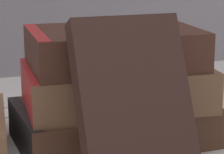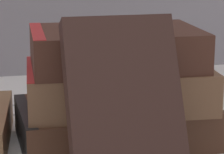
# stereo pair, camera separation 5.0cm
# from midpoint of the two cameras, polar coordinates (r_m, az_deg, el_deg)

# --- Properties ---
(ground_plane) EXTENTS (3.00, 3.00, 0.00)m
(ground_plane) POSITION_cam_midpoint_polar(r_m,az_deg,el_deg) (0.56, -0.61, -8.21)
(ground_plane) COLOR silver
(book_flat_bottom) EXTENTS (0.21, 0.13, 0.04)m
(book_flat_bottom) POSITION_cam_midpoint_polar(r_m,az_deg,el_deg) (0.58, 2.27, -5.00)
(book_flat_bottom) COLOR #4C2D1E
(book_flat_bottom) RESTS_ON ground_plane
(book_flat_middle) EXTENTS (0.20, 0.14, 0.04)m
(book_flat_middle) POSITION_cam_midpoint_polar(r_m,az_deg,el_deg) (0.57, 2.60, -0.97)
(book_flat_middle) COLOR brown
(book_flat_middle) RESTS_ON book_flat_bottom
(book_flat_top) EXTENTS (0.18, 0.12, 0.04)m
(book_flat_top) POSITION_cam_midpoint_polar(r_m,az_deg,el_deg) (0.55, 2.45, 3.09)
(book_flat_top) COLOR #422319
(book_flat_top) RESTS_ON book_flat_middle
(book_leaning_front) EXTENTS (0.10, 0.09, 0.15)m
(book_leaning_front) POSITION_cam_midpoint_polar(r_m,az_deg,el_deg) (0.46, 4.57, -3.89)
(book_leaning_front) COLOR #331E19
(book_leaning_front) RESTS_ON ground_plane
(pocket_watch) EXTENTS (0.05, 0.05, 0.01)m
(pocket_watch) POSITION_cam_midpoint_polar(r_m,az_deg,el_deg) (0.55, 6.34, 5.45)
(pocket_watch) COLOR silver
(pocket_watch) RESTS_ON book_flat_top
(reading_glasses) EXTENTS (0.11, 0.05, 0.00)m
(reading_glasses) POSITION_cam_midpoint_polar(r_m,az_deg,el_deg) (0.71, -6.07, -3.30)
(reading_glasses) COLOR #ADADB2
(reading_glasses) RESTS_ON ground_plane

